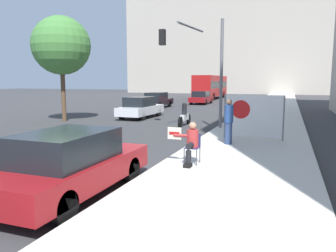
{
  "coord_description": "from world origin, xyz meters",
  "views": [
    {
      "loc": [
        5.82,
        -7.32,
        2.58
      ],
      "look_at": [
        1.67,
        3.94,
        0.92
      ],
      "focal_mm": 35.0,
      "sensor_mm": 36.0,
      "label": 1
    }
  ],
  "objects_px": {
    "motorcycle_on_road": "(185,116)",
    "jogger_on_sidewalk": "(229,121)",
    "traffic_light_pole": "(197,55)",
    "city_bus_on_road": "(211,86)",
    "car_on_road_midblock": "(157,100)",
    "car_on_road_distant": "(201,98)",
    "street_tree_near_curb": "(61,46)",
    "seated_protester": "(191,142)",
    "parked_car_curbside": "(70,164)",
    "car_on_road_nearest": "(141,107)",
    "protest_banner": "(253,116)"
  },
  "relations": [
    {
      "from": "motorcycle_on_road",
      "to": "jogger_on_sidewalk",
      "type": "bearing_deg",
      "value": -58.0
    },
    {
      "from": "traffic_light_pole",
      "to": "city_bus_on_road",
      "type": "distance_m",
      "value": 30.2
    },
    {
      "from": "car_on_road_midblock",
      "to": "city_bus_on_road",
      "type": "distance_m",
      "value": 17.35
    },
    {
      "from": "car_on_road_distant",
      "to": "street_tree_near_curb",
      "type": "relative_size",
      "value": 0.66
    },
    {
      "from": "city_bus_on_road",
      "to": "car_on_road_midblock",
      "type": "bearing_deg",
      "value": -94.38
    },
    {
      "from": "seated_protester",
      "to": "car_on_road_distant",
      "type": "height_order",
      "value": "car_on_road_distant"
    },
    {
      "from": "car_on_road_distant",
      "to": "city_bus_on_road",
      "type": "bearing_deg",
      "value": 97.27
    },
    {
      "from": "traffic_light_pole",
      "to": "parked_car_curbside",
      "type": "relative_size",
      "value": 1.26
    },
    {
      "from": "seated_protester",
      "to": "car_on_road_midblock",
      "type": "height_order",
      "value": "car_on_road_midblock"
    },
    {
      "from": "traffic_light_pole",
      "to": "street_tree_near_curb",
      "type": "height_order",
      "value": "street_tree_near_curb"
    },
    {
      "from": "car_on_road_distant",
      "to": "street_tree_near_curb",
      "type": "bearing_deg",
      "value": -103.23
    },
    {
      "from": "car_on_road_nearest",
      "to": "seated_protester",
      "type": "bearing_deg",
      "value": -58.91
    },
    {
      "from": "protest_banner",
      "to": "car_on_road_distant",
      "type": "distance_m",
      "value": 23.38
    },
    {
      "from": "jogger_on_sidewalk",
      "to": "city_bus_on_road",
      "type": "distance_m",
      "value": 35.09
    },
    {
      "from": "jogger_on_sidewalk",
      "to": "parked_car_curbside",
      "type": "bearing_deg",
      "value": 72.45
    },
    {
      "from": "traffic_light_pole",
      "to": "car_on_road_nearest",
      "type": "relative_size",
      "value": 1.22
    },
    {
      "from": "seated_protester",
      "to": "city_bus_on_road",
      "type": "distance_m",
      "value": 38.32
    },
    {
      "from": "jogger_on_sidewalk",
      "to": "car_on_road_distant",
      "type": "height_order",
      "value": "jogger_on_sidewalk"
    },
    {
      "from": "car_on_road_midblock",
      "to": "street_tree_near_curb",
      "type": "xyz_separation_m",
      "value": [
        -1.64,
        -11.78,
        4.02
      ]
    },
    {
      "from": "car_on_road_nearest",
      "to": "car_on_road_midblock",
      "type": "xyz_separation_m",
      "value": [
        -2.19,
        8.4,
        0.0
      ]
    },
    {
      "from": "seated_protester",
      "to": "parked_car_curbside",
      "type": "xyz_separation_m",
      "value": [
        -1.95,
        -3.02,
        -0.1
      ]
    },
    {
      "from": "jogger_on_sidewalk",
      "to": "car_on_road_distant",
      "type": "distance_m",
      "value": 24.45
    },
    {
      "from": "motorcycle_on_road",
      "to": "car_on_road_distant",
      "type": "bearing_deg",
      "value": 101.47
    },
    {
      "from": "seated_protester",
      "to": "car_on_road_midblock",
      "type": "relative_size",
      "value": 0.26
    },
    {
      "from": "seated_protester",
      "to": "jogger_on_sidewalk",
      "type": "relative_size",
      "value": 0.71
    },
    {
      "from": "jogger_on_sidewalk",
      "to": "car_on_road_midblock",
      "type": "height_order",
      "value": "jogger_on_sidewalk"
    },
    {
      "from": "seated_protester",
      "to": "street_tree_near_curb",
      "type": "bearing_deg",
      "value": 147.9
    },
    {
      "from": "seated_protester",
      "to": "car_on_road_nearest",
      "type": "xyz_separation_m",
      "value": [
        -7.12,
        11.81,
        -0.1
      ]
    },
    {
      "from": "seated_protester",
      "to": "motorcycle_on_road",
      "type": "distance_m",
      "value": 9.56
    },
    {
      "from": "protest_banner",
      "to": "car_on_road_midblock",
      "type": "height_order",
      "value": "protest_banner"
    },
    {
      "from": "seated_protester",
      "to": "traffic_light_pole",
      "type": "distance_m",
      "value": 8.74
    },
    {
      "from": "parked_car_curbside",
      "to": "city_bus_on_road",
      "type": "xyz_separation_m",
      "value": [
        -6.05,
        40.47,
        1.16
      ]
    },
    {
      "from": "protest_banner",
      "to": "motorcycle_on_road",
      "type": "xyz_separation_m",
      "value": [
        -4.28,
        4.27,
        -0.58
      ]
    },
    {
      "from": "parked_car_curbside",
      "to": "car_on_road_nearest",
      "type": "height_order",
      "value": "same"
    },
    {
      "from": "protest_banner",
      "to": "street_tree_near_curb",
      "type": "height_order",
      "value": "street_tree_near_curb"
    },
    {
      "from": "car_on_road_midblock",
      "to": "car_on_road_distant",
      "type": "height_order",
      "value": "car_on_road_midblock"
    },
    {
      "from": "traffic_light_pole",
      "to": "car_on_road_distant",
      "type": "height_order",
      "value": "traffic_light_pole"
    },
    {
      "from": "protest_banner",
      "to": "street_tree_near_curb",
      "type": "relative_size",
      "value": 0.37
    },
    {
      "from": "parked_car_curbside",
      "to": "car_on_road_midblock",
      "type": "bearing_deg",
      "value": 107.6
    },
    {
      "from": "jogger_on_sidewalk",
      "to": "traffic_light_pole",
      "type": "xyz_separation_m",
      "value": [
        -2.48,
        4.51,
        2.87
      ]
    },
    {
      "from": "street_tree_near_curb",
      "to": "motorcycle_on_road",
      "type": "bearing_deg",
      "value": 4.65
    },
    {
      "from": "car_on_road_distant",
      "to": "street_tree_near_curb",
      "type": "height_order",
      "value": "street_tree_near_curb"
    },
    {
      "from": "parked_car_curbside",
      "to": "protest_banner",
      "type": "bearing_deg",
      "value": 67.78
    },
    {
      "from": "traffic_light_pole",
      "to": "car_on_road_distant",
      "type": "bearing_deg",
      "value": 103.81
    },
    {
      "from": "car_on_road_nearest",
      "to": "street_tree_near_curb",
      "type": "distance_m",
      "value": 6.51
    },
    {
      "from": "city_bus_on_road",
      "to": "street_tree_near_curb",
      "type": "distance_m",
      "value": 29.33
    },
    {
      "from": "seated_protester",
      "to": "car_on_road_nearest",
      "type": "bearing_deg",
      "value": 126.53
    },
    {
      "from": "parked_car_curbside",
      "to": "car_on_road_distant",
      "type": "relative_size",
      "value": 1.0
    },
    {
      "from": "city_bus_on_road",
      "to": "street_tree_near_curb",
      "type": "height_order",
      "value": "street_tree_near_curb"
    },
    {
      "from": "traffic_light_pole",
      "to": "parked_car_curbside",
      "type": "height_order",
      "value": "traffic_light_pole"
    }
  ]
}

